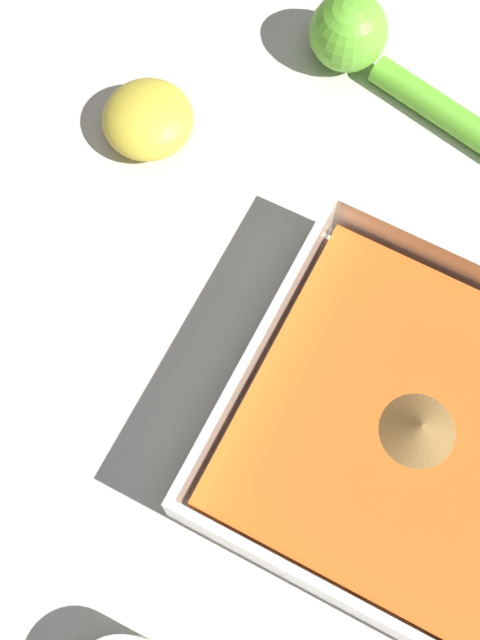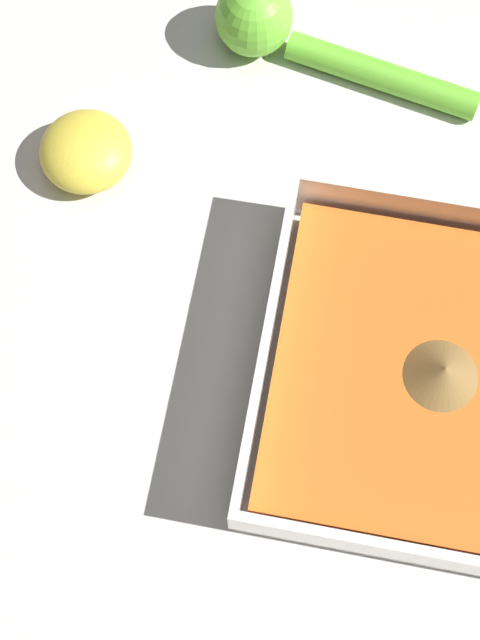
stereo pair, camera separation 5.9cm
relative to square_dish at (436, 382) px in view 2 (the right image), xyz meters
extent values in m
plane|color=beige|center=(-0.01, -0.03, -0.02)|extent=(4.00, 4.00, 0.00)
cube|color=silver|center=(0.00, 0.00, -0.01)|extent=(0.23, 0.23, 0.01)
cube|color=silver|center=(0.00, -0.11, 0.01)|extent=(0.23, 0.01, 0.05)
cube|color=silver|center=(0.11, 0.00, 0.01)|extent=(0.01, 0.22, 0.05)
cube|color=silver|center=(-0.11, 0.00, 0.01)|extent=(0.01, 0.22, 0.05)
cube|color=orange|center=(0.00, 0.00, 0.00)|extent=(0.21, 0.21, 0.02)
cone|color=brown|center=(0.00, 0.00, 0.02)|extent=(0.05, 0.05, 0.02)
sphere|color=#6BC633|center=(-0.26, -0.17, 0.01)|extent=(0.06, 0.06, 0.06)
cylinder|color=#6BC633|center=(-0.23, -0.07, -0.01)|extent=(0.05, 0.15, 0.02)
ellipsoid|color=yellow|center=(-0.13, -0.27, 0.00)|extent=(0.07, 0.07, 0.04)
camera|label=1|loc=(0.16, -0.04, 0.56)|focal=50.00mm
camera|label=2|loc=(0.18, -0.10, 0.56)|focal=50.00mm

